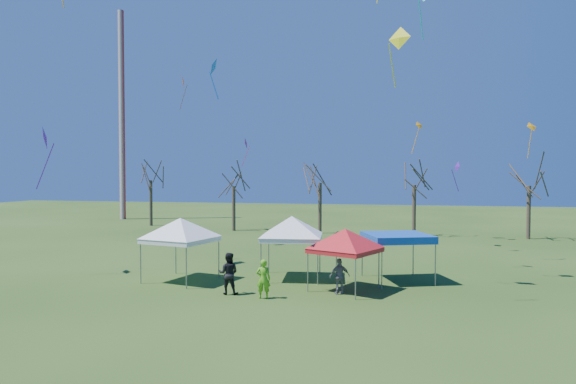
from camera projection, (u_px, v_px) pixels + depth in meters
name	position (u px, v px, depth m)	size (l,w,h in m)	color
ground	(288.00, 296.00, 22.87)	(140.00, 140.00, 0.00)	#294215
radio_mast	(122.00, 115.00, 61.66)	(0.70, 0.70, 25.00)	silver
tree_0	(151.00, 164.00, 53.87)	(3.83, 3.83, 8.44)	#3D2D21
tree_1	(234.00, 170.00, 49.04)	(3.42, 3.42, 7.54)	#3D2D21
tree_2	(320.00, 165.00, 46.95)	(3.71, 3.71, 8.18)	#3D2D21
tree_3	(414.00, 167.00, 44.82)	(3.59, 3.59, 7.91)	#3D2D21
tree_4	(529.00, 167.00, 42.76)	(3.58, 3.58, 7.89)	#3D2D21
tent_white_west	(180.00, 222.00, 26.00)	(4.10, 4.10, 3.71)	gray
tent_white_mid	(292.00, 220.00, 26.61)	(4.24, 4.24, 3.76)	gray
tent_red	(345.00, 233.00, 23.82)	(3.56, 3.56, 3.35)	gray
tent_blue	(397.00, 238.00, 26.06)	(3.92, 3.92, 2.40)	gray
person_grey	(340.00, 276.00, 23.17)	(0.95, 0.40, 1.63)	slate
person_green	(263.00, 279.00, 22.38)	(0.63, 0.41, 1.72)	#5FB71D
person_dark	(228.00, 273.00, 23.17)	(0.92, 0.72, 1.89)	black
kite_14	(46.00, 138.00, 27.60)	(1.10, 1.26, 3.39)	purple
kite_1	(213.00, 67.00, 22.81)	(0.48, 0.84, 1.82)	blue
kite_22	(419.00, 126.00, 43.85)	(1.07, 1.08, 2.79)	orange
kite_2	(183.00, 82.00, 48.67)	(0.92, 1.39, 3.44)	#FF620D
kite_12	(532.00, 127.00, 41.77)	(1.17, 1.07, 3.03)	orange
kite_19	(457.00, 167.00, 38.24)	(0.63, 0.88, 2.29)	#5A18AE
kite_13	(246.00, 144.00, 44.42)	(0.73, 1.02, 2.59)	#DC3197
kite_27	(399.00, 39.00, 23.98)	(1.13, 0.86, 2.80)	#F8F91A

